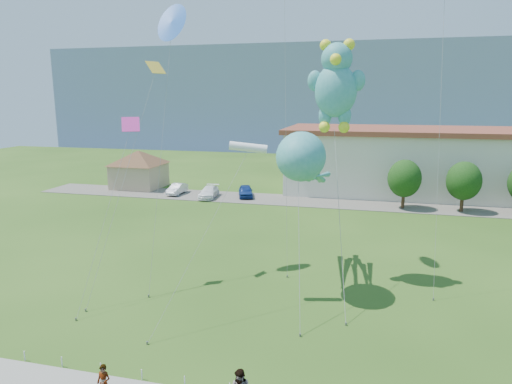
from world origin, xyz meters
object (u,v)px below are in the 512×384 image
parked_car_silver (177,189)px  parked_car_blue (246,191)px  octopus_kite (303,164)px  pedestrian_left (104,383)px  parked_car_white (209,192)px  teddy_bear_kite (336,84)px  pavilion (139,166)px

parked_car_silver → parked_car_blue: (8.84, 0.54, 0.06)m
octopus_kite → pedestrian_left: bearing=-113.6°
parked_car_white → teddy_bear_kite: (16.47, -21.32, 12.17)m
parked_car_blue → teddy_bear_kite: size_ratio=0.27×
pedestrian_left → octopus_kite: 16.37m
parked_car_white → parked_car_blue: (4.23, 1.51, 0.04)m
parked_car_silver → parked_car_white: parked_car_white is taller
parked_car_blue → octopus_kite: size_ratio=0.36×
parked_car_blue → pavilion: bearing=153.7°
parked_car_silver → parked_car_blue: parked_car_blue is taller
pedestrian_left → parked_car_silver: size_ratio=0.40×
parked_car_silver → parked_car_blue: 8.86m
parked_car_silver → teddy_bear_kite: (21.09, -22.29, 12.19)m
parked_car_white → teddy_bear_kite: bearing=-58.1°
octopus_kite → parked_car_blue: bearing=112.9°
octopus_kite → teddy_bear_kite: 5.65m
parked_car_blue → parked_car_silver: bearing=166.0°
parked_car_silver → parked_car_white: (4.62, -0.97, 0.01)m
pavilion → parked_car_white: size_ratio=2.01×
pavilion → parked_car_blue: size_ratio=2.22×
parked_car_blue → octopus_kite: 28.18m
pavilion → teddy_bear_kite: bearing=-42.2°
pavilion → parked_car_silver: size_ratio=2.33×
pavilion → parked_car_silver: (6.77, -2.97, -2.31)m
parked_car_white → parked_car_blue: bearing=13.9°
pavilion → octopus_kite: 38.33m
parked_car_silver → pedestrian_left: bearing=-69.3°
parked_car_blue → octopus_kite: bearing=-84.6°
parked_car_white → octopus_kite: octopus_kite is taller
parked_car_blue → octopus_kite: (10.59, -25.10, 7.22)m
parked_car_white → parked_car_blue: 4.49m
pedestrian_left → teddy_bear_kite: size_ratio=0.10×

